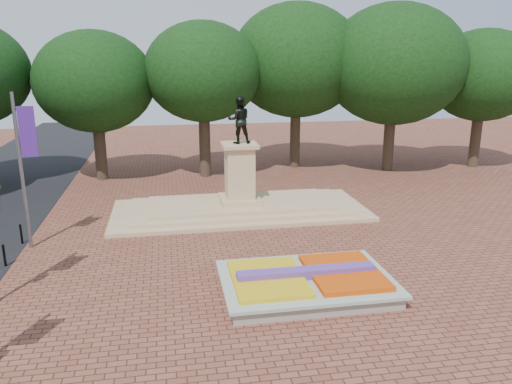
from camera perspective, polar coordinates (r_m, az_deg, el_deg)
ground at (r=20.58m, az=1.48°, el=-9.01°), size 90.00×90.00×0.00m
flower_bed at (r=18.89m, az=5.84°, el=-10.17°), size 6.30×4.30×0.91m
monument at (r=27.69m, az=-1.86°, el=-0.57°), size 14.00×6.00×6.40m
tree_row_back at (r=36.90m, az=-0.60°, el=12.57°), size 44.80×8.80×10.43m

